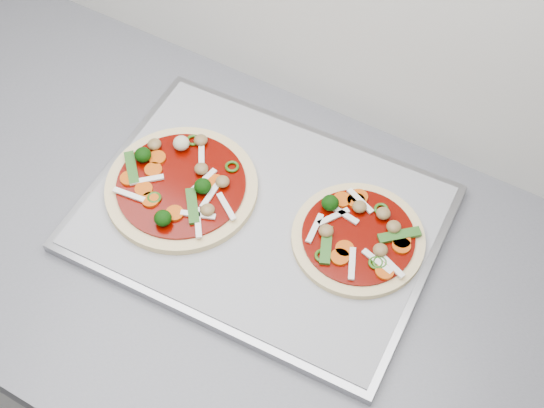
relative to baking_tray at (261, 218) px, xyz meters
The scene contains 4 objects.
baking_tray is the anchor object (origin of this frame).
parchment 0.01m from the baking_tray, ahead, with size 0.46×0.33×0.00m, color #A1A1A6.
pizza_left 0.12m from the baking_tray, behind, with size 0.29×0.29×0.04m.
pizza_right 0.14m from the baking_tray, 12.35° to the left, with size 0.18×0.18×0.03m.
Camera 1 is at (-0.35, 0.87, 1.78)m, focal length 50.00 mm.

